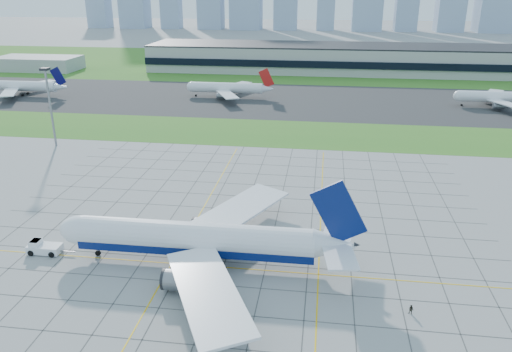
{
  "coord_description": "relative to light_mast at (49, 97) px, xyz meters",
  "views": [
    {
      "loc": [
        17.52,
        -82.27,
        50.24
      ],
      "look_at": [
        2.08,
        28.5,
        7.0
      ],
      "focal_mm": 35.0,
      "sensor_mm": 36.0,
      "label": 1
    }
  ],
  "objects": [
    {
      "name": "asphalt_taxiway",
      "position": [
        70.0,
        80.0,
        -16.15
      ],
      "size": [
        700.0,
        75.0,
        0.04
      ],
      "primitive_type": "cube",
      "color": "#383838",
      "rests_on": "ground"
    },
    {
      "name": "apron_markings",
      "position": [
        70.43,
        -53.91,
        -16.17
      ],
      "size": [
        120.0,
        130.0,
        0.03
      ],
      "color": "#474744",
      "rests_on": "ground"
    },
    {
      "name": "pushback_tug",
      "position": [
        33.42,
        -66.56,
        -14.99
      ],
      "size": [
        9.63,
        3.42,
        2.68
      ],
      "rotation": [
        0.0,
        0.0,
        0.01
      ],
      "color": "white",
      "rests_on": "ground"
    },
    {
      "name": "crew_far",
      "position": [
        103.14,
        -76.87,
        -15.34
      ],
      "size": [
        1.03,
        0.98,
        1.67
      ],
      "primitive_type": "imported",
      "rotation": [
        0.0,
        0.0,
        -0.61
      ],
      "color": "black",
      "rests_on": "ground"
    },
    {
      "name": "light_mast",
      "position": [
        0.0,
        0.0,
        0.0
      ],
      "size": [
        2.5,
        2.5,
        25.6
      ],
      "color": "gray",
      "rests_on": "ground"
    },
    {
      "name": "ground",
      "position": [
        70.0,
        -65.0,
        -16.18
      ],
      "size": [
        1400.0,
        1400.0,
        0.0
      ],
      "primitive_type": "plane",
      "color": "#9C9D97",
      "rests_on": "ground"
    },
    {
      "name": "distant_jet_1",
      "position": [
        42.16,
        82.2,
        -11.7
      ],
      "size": [
        39.4,
        42.66,
        14.08
      ],
      "color": "white",
      "rests_on": "ground"
    },
    {
      "name": "grass_far",
      "position": [
        70.0,
        190.0,
        -16.16
      ],
      "size": [
        700.0,
        145.0,
        0.04
      ],
      "primitive_type": "cube",
      "color": "#327220",
      "rests_on": "ground"
    },
    {
      "name": "crew_near",
      "position": [
        34.57,
        -65.1,
        -15.31
      ],
      "size": [
        0.65,
        0.75,
        1.75
      ],
      "primitive_type": "imported",
      "rotation": [
        0.0,
        0.0,
        1.14
      ],
      "color": "black",
      "rests_on": "ground"
    },
    {
      "name": "grass_median",
      "position": [
        70.0,
        25.0,
        -16.16
      ],
      "size": [
        700.0,
        35.0,
        0.04
      ],
      "primitive_type": "cube",
      "color": "#327220",
      "rests_on": "ground"
    },
    {
      "name": "airliner",
      "position": [
        65.06,
        -65.97,
        -11.12
      ],
      "size": [
        58.8,
        59.63,
        18.52
      ],
      "rotation": [
        0.0,
        0.0,
        0.01
      ],
      "color": "white",
      "rests_on": "ground"
    },
    {
      "name": "terminal",
      "position": [
        110.0,
        164.87,
        -8.29
      ],
      "size": [
        260.0,
        43.0,
        15.8
      ],
      "color": "#B7B7B2",
      "rests_on": "ground"
    },
    {
      "name": "distant_jet_0",
      "position": [
        -58.0,
        72.9,
        -11.69
      ],
      "size": [
        44.33,
        42.66,
        14.08
      ],
      "color": "white",
      "rests_on": "ground"
    },
    {
      "name": "distant_jet_2",
      "position": [
        161.61,
        78.43,
        -11.7
      ],
      "size": [
        36.44,
        42.66,
        14.08
      ],
      "color": "white",
      "rests_on": "ground"
    },
    {
      "name": "service_block",
      "position": [
        -90.0,
        145.0,
        -12.18
      ],
      "size": [
        50.0,
        25.0,
        8.0
      ],
      "primitive_type": "cube",
      "color": "#B7B7B2",
      "rests_on": "ground"
    }
  ]
}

